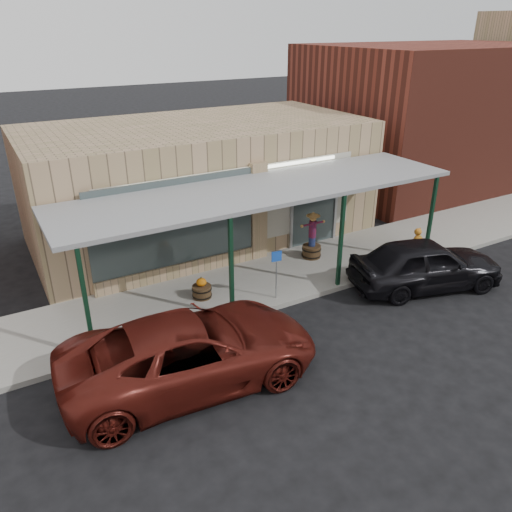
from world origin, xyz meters
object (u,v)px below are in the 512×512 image
barrel_scarecrow (312,242)px  handicap_sign (276,268)px  car_maroon (191,351)px  parked_sedan (426,264)px  barrel_pumpkin (202,290)px

barrel_scarecrow → handicap_sign: barrel_scarecrow is taller
handicap_sign → car_maroon: size_ratio=0.26×
car_maroon → barrel_scarecrow: bearing=-53.4°
parked_sedan → barrel_scarecrow: bearing=46.2°
handicap_sign → barrel_pumpkin: bearing=157.8°
parked_sedan → car_maroon: bearing=109.9°
barrel_scarecrow → parked_sedan: size_ratio=0.33×
barrel_pumpkin → handicap_sign: 2.26m
barrel_scarecrow → handicap_sign: size_ratio=1.10×
barrel_pumpkin → parked_sedan: (6.25, -2.54, 0.40)m
barrel_pumpkin → car_maroon: size_ratio=0.12×
barrel_scarecrow → car_maroon: size_ratio=0.28×
parked_sedan → car_maroon: (-7.89, -0.58, 0.01)m
barrel_scarecrow → car_maroon: barrel_scarecrow is taller
barrel_pumpkin → handicap_sign: (1.85, -1.09, 0.71)m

